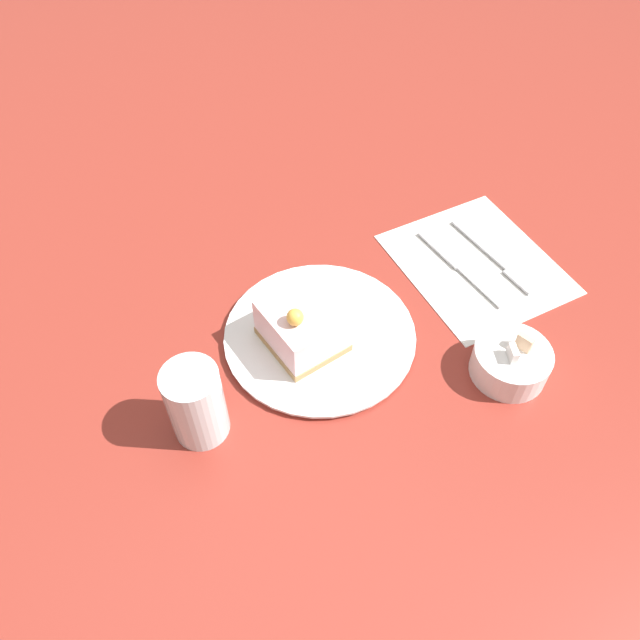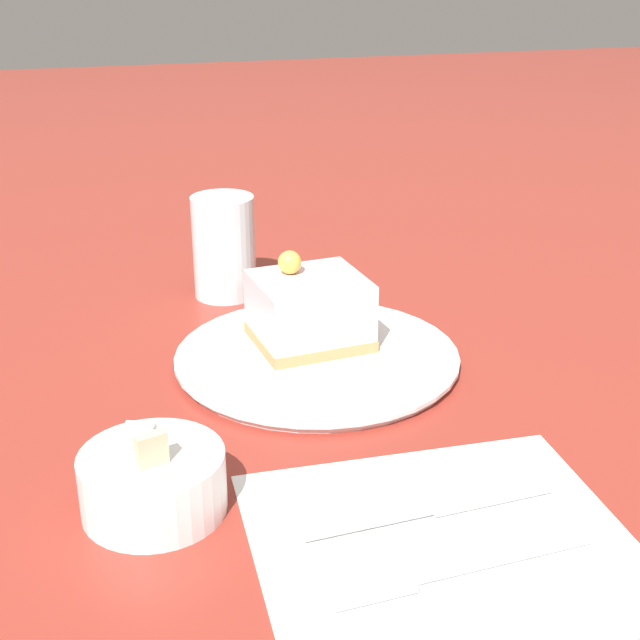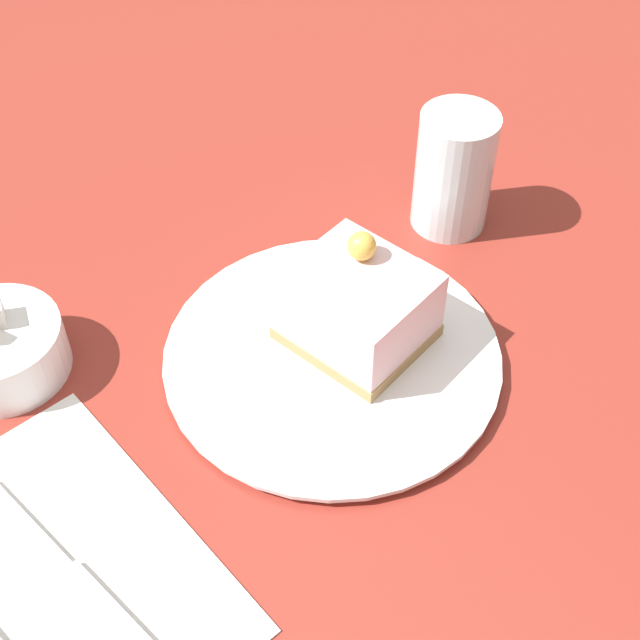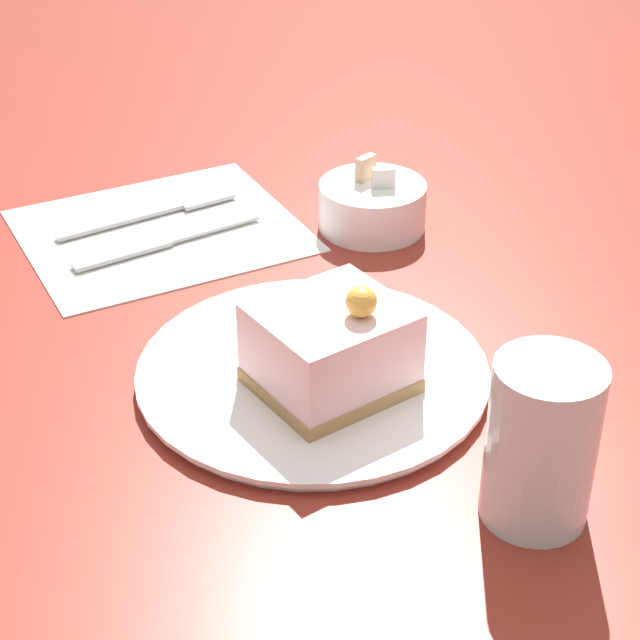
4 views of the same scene
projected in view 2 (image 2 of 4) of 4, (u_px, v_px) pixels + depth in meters
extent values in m
plane|color=maroon|center=(317.00, 351.00, 0.81)|extent=(4.00, 4.00, 0.00)
cylinder|color=white|center=(317.00, 359.00, 0.78)|extent=(0.24, 0.24, 0.01)
cylinder|color=white|center=(317.00, 355.00, 0.78)|extent=(0.25, 0.25, 0.00)
cube|color=#AD8451|center=(309.00, 336.00, 0.80)|extent=(0.10, 0.10, 0.01)
cube|color=silver|center=(309.00, 304.00, 0.79)|extent=(0.09, 0.10, 0.05)
sphere|color=#EFB747|center=(290.00, 262.00, 0.79)|extent=(0.02, 0.02, 0.02)
cube|color=white|center=(446.00, 540.00, 0.55)|extent=(0.21, 0.24, 0.00)
cube|color=#B2B2B7|center=(503.00, 556.00, 0.54)|extent=(0.02, 0.12, 0.00)
cube|color=#B2B2B7|center=(370.00, 587.00, 0.51)|extent=(0.02, 0.05, 0.00)
cube|color=#B2B2B7|center=(491.00, 496.00, 0.59)|extent=(0.02, 0.09, 0.00)
cube|color=#B2B2B7|center=(368.00, 522.00, 0.57)|extent=(0.01, 0.09, 0.00)
cylinder|color=white|center=(153.00, 482.00, 0.58)|extent=(0.10, 0.10, 0.04)
cube|color=#D8B28C|center=(152.00, 451.00, 0.56)|extent=(0.01, 0.02, 0.02)
cube|color=white|center=(141.00, 438.00, 0.57)|extent=(0.02, 0.02, 0.02)
cylinder|color=silver|center=(224.00, 247.00, 0.92)|extent=(0.06, 0.06, 0.11)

